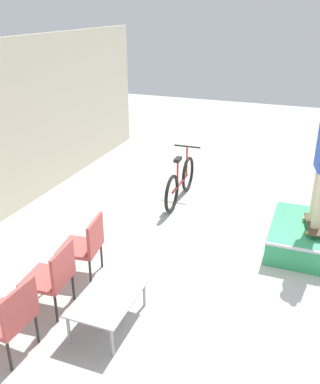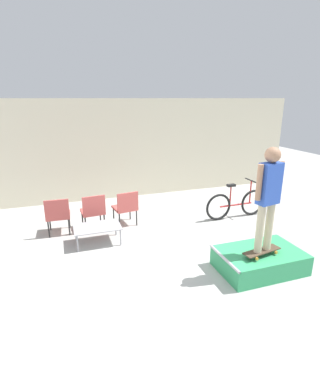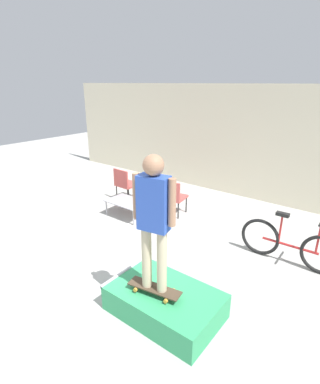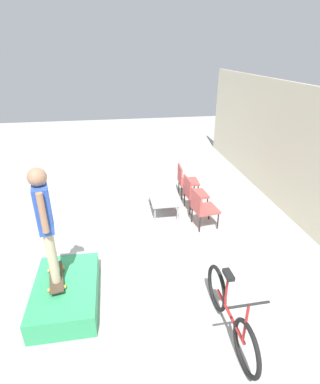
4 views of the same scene
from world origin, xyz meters
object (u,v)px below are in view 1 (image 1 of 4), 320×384
(coffee_table, at_px, (108,299))
(bicycle, at_px, (180,182))
(patio_chair_left, at_px, (10,316))
(patio_chair_right, at_px, (86,244))
(skate_ramp_box, at_px, (303,236))
(patio_chair_center, at_px, (53,275))
(skateboard_on_ramp, at_px, (314,224))

(coffee_table, height_order, bicycle, bicycle)
(patio_chair_left, xyz_separation_m, bicycle, (4.39, -0.42, -0.12))
(patio_chair_right, bearing_deg, bicycle, 163.32)
(coffee_table, xyz_separation_m, patio_chair_left, (-0.78, 0.74, 0.15))
(skate_ramp_box, relative_size, patio_chair_right, 1.73)
(skate_ramp_box, distance_m, patio_chair_center, 3.82)
(patio_chair_right, bearing_deg, skateboard_on_ramp, 113.50)
(skateboard_on_ramp, bearing_deg, patio_chair_left, 129.76)
(bicycle, bearing_deg, patio_chair_left, 173.21)
(bicycle, bearing_deg, skateboard_on_ramp, -114.43)
(skate_ramp_box, relative_size, bicycle, 0.87)
(skate_ramp_box, bearing_deg, patio_chair_left, 141.23)
(patio_chair_center, bearing_deg, skate_ramp_box, 129.15)
(patio_chair_right, bearing_deg, skate_ramp_box, 115.78)
(skate_ramp_box, distance_m, patio_chair_left, 4.40)
(patio_chair_left, bearing_deg, patio_chair_right, -177.28)
(coffee_table, relative_size, patio_chair_center, 1.12)
(coffee_table, height_order, patio_chair_center, patio_chair_center)
(skateboard_on_ramp, height_order, patio_chair_center, patio_chair_center)
(patio_chair_center, xyz_separation_m, bicycle, (3.60, -0.42, -0.12))
(bicycle, bearing_deg, patio_chair_center, 172.02)
(patio_chair_right, distance_m, bicycle, 2.86)
(skateboard_on_ramp, distance_m, bicycle, 2.67)
(patio_chair_left, relative_size, bicycle, 0.50)
(coffee_table, relative_size, patio_chair_right, 1.12)
(patio_chair_center, bearing_deg, bicycle, 168.71)
(bicycle, bearing_deg, skate_ramp_box, -113.98)
(skateboard_on_ramp, distance_m, coffee_table, 3.34)
(coffee_table, bearing_deg, bicycle, 5.01)
(coffee_table, relative_size, patio_chair_left, 1.12)
(skateboard_on_ramp, relative_size, coffee_table, 0.77)
(skateboard_on_ramp, bearing_deg, patio_chair_right, 112.14)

